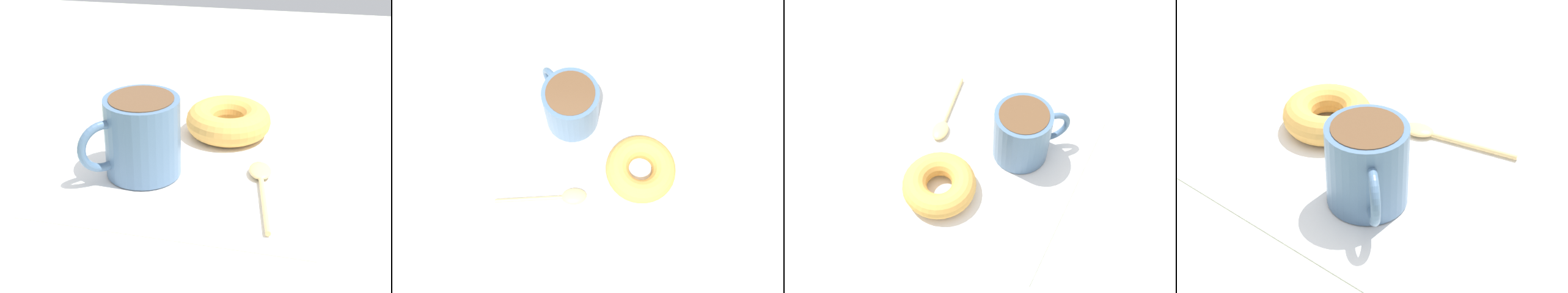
{
  "view_description": "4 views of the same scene",
  "coord_description": "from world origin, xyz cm",
  "views": [
    {
      "loc": [
        -64.03,
        -9.98,
        35.12
      ],
      "look_at": [
        -2.42,
        0.95,
        2.3
      ],
      "focal_mm": 60.0,
      "sensor_mm": 36.0,
      "label": 1
    },
    {
      "loc": [
        -0.64,
        -17.5,
        54.37
      ],
      "look_at": [
        -2.42,
        0.95,
        2.3
      ],
      "focal_mm": 35.0,
      "sensor_mm": 36.0,
      "label": 2
    },
    {
      "loc": [
        30.69,
        15.79,
        52.72
      ],
      "look_at": [
        -2.42,
        0.95,
        2.3
      ],
      "focal_mm": 40.0,
      "sensor_mm": 36.0,
      "label": 3
    },
    {
      "loc": [
        -32.97,
        45.72,
        42.73
      ],
      "look_at": [
        -2.42,
        0.95,
        2.3
      ],
      "focal_mm": 60.0,
      "sensor_mm": 36.0,
      "label": 4
    }
  ],
  "objects": [
    {
      "name": "ground_plane",
      "position": [
        0.0,
        0.0,
        -1.0
      ],
      "size": [
        120.0,
        120.0,
        2.0
      ],
      "primitive_type": "cube",
      "color": "beige"
    },
    {
      "name": "napkin",
      "position": [
        -2.42,
        0.95,
        0.15
      ],
      "size": [
        30.43,
        30.43,
        0.3
      ],
      "primitive_type": "cube",
      "rotation": [
        0.0,
        0.0,
        -0.07
      ],
      "color": "white",
      "rests_on": "ground_plane"
    },
    {
      "name": "spoon",
      "position": [
        -5.5,
        -6.52,
        0.7
      ],
      "size": [
        13.19,
        3.45,
        0.9
      ],
      "color": "#D8B772",
      "rests_on": "napkin"
    },
    {
      "name": "donut",
      "position": [
        5.4,
        -1.61,
        1.98
      ],
      "size": [
        10.06,
        10.06,
        3.35
      ],
      "primitive_type": "torus",
      "color": "gold",
      "rests_on": "napkin"
    },
    {
      "name": "coffee_cup",
      "position": [
        -5.43,
        6.2,
        4.71
      ],
      "size": [
        9.07,
        9.76,
        8.54
      ],
      "color": "slate",
      "rests_on": "napkin"
    }
  ]
}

